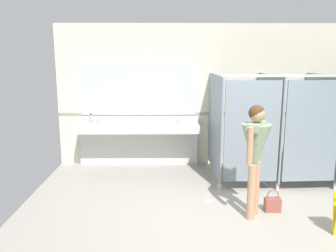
# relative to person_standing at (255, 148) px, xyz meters

# --- Properties ---
(ground_plane) EXTENTS (6.43, 5.86, 0.10)m
(ground_plane) POSITION_rel_person_standing_xyz_m (-0.17, -0.17, -1.04)
(ground_plane) COLOR #9E998E
(wall_back) EXTENTS (6.43, 0.12, 2.84)m
(wall_back) POSITION_rel_person_standing_xyz_m (-0.17, 2.52, 0.43)
(wall_back) COLOR beige
(wall_back) RESTS_ON ground_plane
(wall_back_tile_band) EXTENTS (6.43, 0.01, 0.06)m
(wall_back_tile_band) POSITION_rel_person_standing_xyz_m (-0.17, 2.46, 0.06)
(wall_back_tile_band) COLOR #9E937F
(wall_back_tile_band) RESTS_ON wall_back
(vanity_counter) EXTENTS (2.42, 0.53, 1.00)m
(vanity_counter) POSITION_rel_person_standing_xyz_m (-1.75, 2.26, -0.34)
(vanity_counter) COLOR silver
(vanity_counter) RESTS_ON ground_plane
(mirror_panel) EXTENTS (2.32, 0.02, 1.01)m
(mirror_panel) POSITION_rel_person_standing_xyz_m (-1.75, 2.45, 0.55)
(mirror_panel) COLOR silver
(mirror_panel) RESTS_ON wall_back
(bathroom_stalls) EXTENTS (2.97, 1.55, 1.92)m
(bathroom_stalls) POSITION_rel_person_standing_xyz_m (1.16, 1.45, 0.02)
(bathroom_stalls) COLOR gray
(bathroom_stalls) RESTS_ON ground_plane
(person_standing) EXTENTS (0.55, 0.55, 1.57)m
(person_standing) POSITION_rel_person_standing_xyz_m (0.00, 0.00, 0.00)
(person_standing) COLOR tan
(person_standing) RESTS_ON ground_plane
(handbag) EXTENTS (0.22, 0.12, 0.33)m
(handbag) POSITION_rel_person_standing_xyz_m (0.33, 0.15, -0.87)
(handbag) COLOR #934C42
(handbag) RESTS_ON ground_plane
(soap_dispenser) EXTENTS (0.07, 0.07, 0.19)m
(soap_dispenser) POSITION_rel_person_standing_xyz_m (-2.70, 2.33, -0.02)
(soap_dispenser) COLOR #D899B2
(soap_dispenser) RESTS_ON vanity_counter
(floor_drain_cover) EXTENTS (0.14, 0.14, 0.01)m
(floor_drain_cover) POSITION_rel_person_standing_xyz_m (-0.55, 0.51, -0.98)
(floor_drain_cover) COLOR #B7BABF
(floor_drain_cover) RESTS_ON ground_plane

